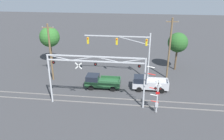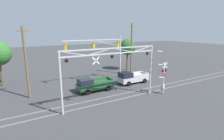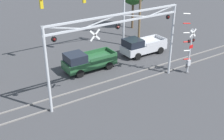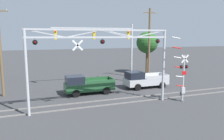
{
  "view_description": "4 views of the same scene",
  "coord_description": "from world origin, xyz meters",
  "px_view_note": "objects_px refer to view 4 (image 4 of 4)",
  "views": [
    {
      "loc": [
        4.94,
        -7.33,
        14.87
      ],
      "look_at": [
        1.73,
        18.79,
        4.02
      ],
      "focal_mm": 35.0,
      "sensor_mm": 36.0,
      "label": 1
    },
    {
      "loc": [
        -9.93,
        -0.24,
        8.54
      ],
      "look_at": [
        0.7,
        17.85,
        3.69
      ],
      "focal_mm": 28.0,
      "sensor_mm": 36.0,
      "label": 2
    },
    {
      "loc": [
        -11.75,
        -0.57,
        11.93
      ],
      "look_at": [
        -0.28,
        17.02,
        1.8
      ],
      "focal_mm": 45.0,
      "sensor_mm": 36.0,
      "label": 3
    },
    {
      "loc": [
        -5.47,
        -0.52,
        6.05
      ],
      "look_at": [
        0.33,
        15.27,
        3.41
      ],
      "focal_mm": 35.0,
      "sensor_mm": 36.0,
      "label": 4
    }
  ],
  "objects_px": {
    "crossing_signal_mast": "(182,78)",
    "background_tree_beyond_span": "(147,43)",
    "crossing_gantry": "(102,52)",
    "pickup_truck_lead": "(86,85)",
    "traffic_signal_span": "(113,42)",
    "pickup_truck_following": "(144,80)",
    "utility_pole_right": "(149,43)",
    "utility_pole_left": "(0,50)"
  },
  "relations": [
    {
      "from": "crossing_signal_mast",
      "to": "background_tree_beyond_span",
      "type": "height_order",
      "value": "background_tree_beyond_span"
    },
    {
      "from": "crossing_gantry",
      "to": "pickup_truck_lead",
      "type": "bearing_deg",
      "value": 93.01
    },
    {
      "from": "crossing_gantry",
      "to": "traffic_signal_span",
      "type": "xyz_separation_m",
      "value": [
        4.16,
        8.62,
        0.48
      ]
    },
    {
      "from": "crossing_gantry",
      "to": "traffic_signal_span",
      "type": "height_order",
      "value": "traffic_signal_span"
    },
    {
      "from": "pickup_truck_lead",
      "to": "crossing_gantry",
      "type": "bearing_deg",
      "value": -86.99
    },
    {
      "from": "traffic_signal_span",
      "to": "pickup_truck_lead",
      "type": "height_order",
      "value": "traffic_signal_span"
    },
    {
      "from": "crossing_signal_mast",
      "to": "traffic_signal_span",
      "type": "height_order",
      "value": "traffic_signal_span"
    },
    {
      "from": "traffic_signal_span",
      "to": "pickup_truck_following",
      "type": "xyz_separation_m",
      "value": [
        2.54,
        -3.5,
        -4.27
      ]
    },
    {
      "from": "pickup_truck_lead",
      "to": "utility_pole_right",
      "type": "height_order",
      "value": "utility_pole_right"
    },
    {
      "from": "crossing_gantry",
      "to": "utility_pole_right",
      "type": "distance_m",
      "value": 13.81
    },
    {
      "from": "crossing_signal_mast",
      "to": "pickup_truck_lead",
      "type": "height_order",
      "value": "crossing_signal_mast"
    },
    {
      "from": "pickup_truck_following",
      "to": "utility_pole_right",
      "type": "xyz_separation_m",
      "value": [
        3.18,
        4.51,
        4.07
      ]
    },
    {
      "from": "traffic_signal_span",
      "to": "pickup_truck_following",
      "type": "distance_m",
      "value": 6.07
    },
    {
      "from": "crossing_gantry",
      "to": "crossing_signal_mast",
      "type": "relative_size",
      "value": 2.01
    },
    {
      "from": "background_tree_beyond_span",
      "to": "utility_pole_right",
      "type": "bearing_deg",
      "value": -115.57
    },
    {
      "from": "traffic_signal_span",
      "to": "utility_pole_right",
      "type": "distance_m",
      "value": 5.82
    },
    {
      "from": "crossing_signal_mast",
      "to": "traffic_signal_span",
      "type": "bearing_deg",
      "value": 108.76
    },
    {
      "from": "crossing_gantry",
      "to": "utility_pole_left",
      "type": "relative_size",
      "value": 1.34
    },
    {
      "from": "crossing_gantry",
      "to": "background_tree_beyond_span",
      "type": "height_order",
      "value": "background_tree_beyond_span"
    },
    {
      "from": "crossing_gantry",
      "to": "utility_pole_left",
      "type": "distance_m",
      "value": 10.7
    },
    {
      "from": "crossing_gantry",
      "to": "background_tree_beyond_span",
      "type": "bearing_deg",
      "value": 49.01
    },
    {
      "from": "background_tree_beyond_span",
      "to": "crossing_signal_mast",
      "type": "bearing_deg",
      "value": -106.71
    },
    {
      "from": "crossing_gantry",
      "to": "crossing_signal_mast",
      "type": "distance_m",
      "value": 7.88
    },
    {
      "from": "background_tree_beyond_span",
      "to": "crossing_gantry",
      "type": "bearing_deg",
      "value": -130.99
    },
    {
      "from": "utility_pole_right",
      "to": "background_tree_beyond_span",
      "type": "height_order",
      "value": "utility_pole_right"
    },
    {
      "from": "pickup_truck_lead",
      "to": "utility_pole_right",
      "type": "relative_size",
      "value": 0.53
    },
    {
      "from": "traffic_signal_span",
      "to": "background_tree_beyond_span",
      "type": "relative_size",
      "value": 1.52
    },
    {
      "from": "pickup_truck_following",
      "to": "utility_pole_left",
      "type": "distance_m",
      "value": 15.58
    },
    {
      "from": "pickup_truck_lead",
      "to": "pickup_truck_following",
      "type": "distance_m",
      "value": 6.96
    },
    {
      "from": "traffic_signal_span",
      "to": "utility_pole_left",
      "type": "xyz_separation_m",
      "value": [
        -12.52,
        -1.94,
        -0.57
      ]
    },
    {
      "from": "pickup_truck_lead",
      "to": "utility_pole_left",
      "type": "height_order",
      "value": "utility_pole_left"
    },
    {
      "from": "pickup_truck_following",
      "to": "utility_pole_right",
      "type": "height_order",
      "value": "utility_pole_right"
    },
    {
      "from": "pickup_truck_following",
      "to": "crossing_gantry",
      "type": "bearing_deg",
      "value": -142.59
    },
    {
      "from": "traffic_signal_span",
      "to": "utility_pole_left",
      "type": "height_order",
      "value": "utility_pole_left"
    },
    {
      "from": "crossing_gantry",
      "to": "utility_pole_right",
      "type": "xyz_separation_m",
      "value": [
        9.89,
        9.64,
        0.29
      ]
    },
    {
      "from": "background_tree_beyond_span",
      "to": "pickup_truck_lead",
      "type": "bearing_deg",
      "value": -144.12
    },
    {
      "from": "crossing_signal_mast",
      "to": "traffic_signal_span",
      "type": "xyz_separation_m",
      "value": [
        -3.24,
        9.54,
        3.02
      ]
    },
    {
      "from": "crossing_gantry",
      "to": "utility_pole_right",
      "type": "relative_size",
      "value": 1.24
    },
    {
      "from": "pickup_truck_lead",
      "to": "utility_pole_right",
      "type": "bearing_deg",
      "value": 25.36
    },
    {
      "from": "crossing_gantry",
      "to": "traffic_signal_span",
      "type": "bearing_deg",
      "value": 64.23
    },
    {
      "from": "crossing_gantry",
      "to": "utility_pole_left",
      "type": "bearing_deg",
      "value": 141.36
    },
    {
      "from": "traffic_signal_span",
      "to": "crossing_signal_mast",
      "type": "bearing_deg",
      "value": -71.24
    }
  ]
}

